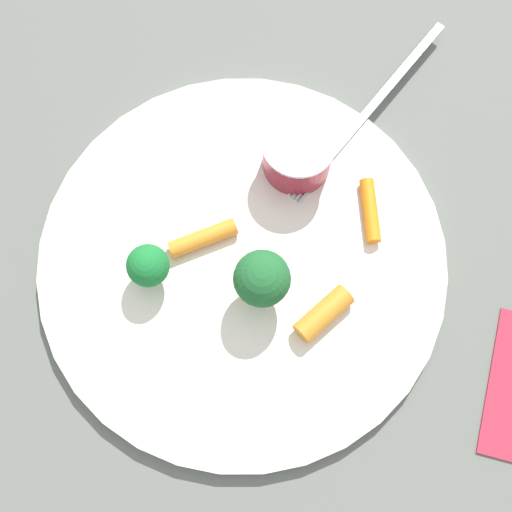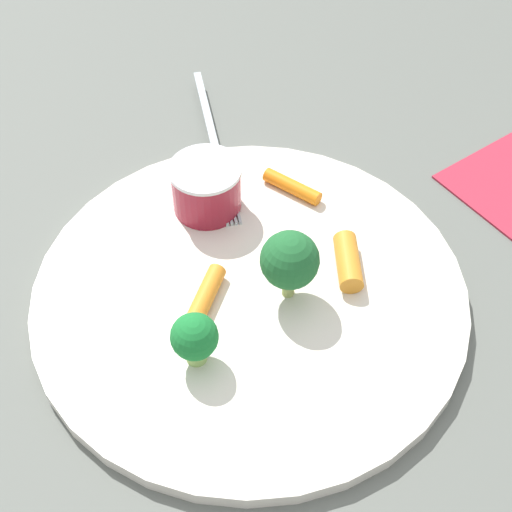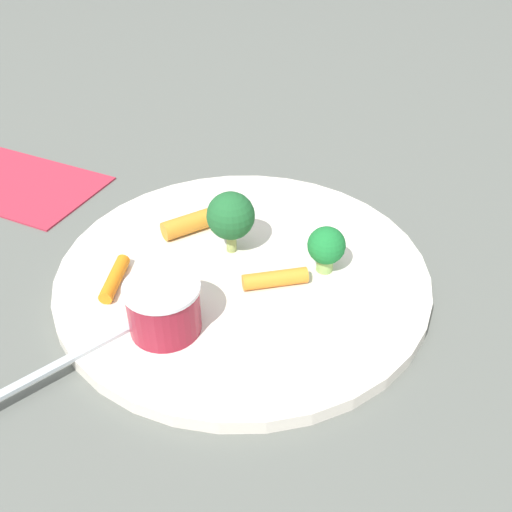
% 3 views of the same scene
% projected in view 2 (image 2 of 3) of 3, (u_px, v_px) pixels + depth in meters
% --- Properties ---
extents(ground_plane, '(2.40, 2.40, 0.00)m').
position_uv_depth(ground_plane, '(250.00, 299.00, 0.54)').
color(ground_plane, '#5C6059').
extents(plate, '(0.31, 0.31, 0.01)m').
position_uv_depth(plate, '(250.00, 294.00, 0.54)').
color(plate, silver).
rests_on(plate, ground_plane).
extents(sauce_cup, '(0.06, 0.06, 0.04)m').
position_uv_depth(sauce_cup, '(205.00, 188.00, 0.57)').
color(sauce_cup, maroon).
rests_on(sauce_cup, plate).
extents(broccoli_floret_0, '(0.04, 0.04, 0.06)m').
position_uv_depth(broccoli_floret_0, '(290.00, 261.00, 0.50)').
color(broccoli_floret_0, '#99A95A').
rests_on(broccoli_floret_0, plate).
extents(broccoli_floret_1, '(0.03, 0.03, 0.04)m').
position_uv_depth(broccoli_floret_1, '(195.00, 338.00, 0.47)').
color(broccoli_floret_1, '#95BB60').
rests_on(broccoli_floret_1, plate).
extents(carrot_stick_0, '(0.04, 0.05, 0.01)m').
position_uv_depth(carrot_stick_0, '(205.00, 298.00, 0.52)').
color(carrot_stick_0, orange).
rests_on(carrot_stick_0, plate).
extents(carrot_stick_1, '(0.03, 0.05, 0.02)m').
position_uv_depth(carrot_stick_1, '(348.00, 262.00, 0.54)').
color(carrot_stick_1, orange).
rests_on(carrot_stick_1, plate).
extents(carrot_stick_2, '(0.04, 0.05, 0.01)m').
position_uv_depth(carrot_stick_2, '(292.00, 187.00, 0.59)').
color(carrot_stick_2, orange).
rests_on(carrot_stick_2, plate).
extents(fork, '(0.05, 0.20, 0.00)m').
position_uv_depth(fork, '(214.00, 144.00, 0.63)').
color(fork, silver).
rests_on(fork, plate).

